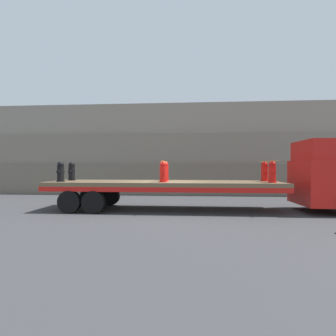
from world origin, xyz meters
The scene contains 12 objects.
ground_plane centered at (0.00, 0.00, 0.00)m, with size 120.00×120.00×0.00m, color #38383A.
rock_cliff centered at (0.00, 7.54, 3.14)m, with size 60.00×3.30×6.29m.
truck_cab centered at (6.98, 0.00, 1.53)m, with size 2.30×2.58×3.04m.
flatbed_trailer centered at (-0.61, 0.00, 1.05)m, with size 10.26×2.60×1.27m.
fire_hydrant_black_near_0 centered at (-4.53, -0.55, 1.71)m, with size 0.37×0.53×0.89m.
fire_hydrant_black_far_0 centered at (-4.53, 0.55, 1.71)m, with size 0.37×0.53×0.89m.
fire_hydrant_red_near_1 centered at (0.00, -0.55, 1.71)m, with size 0.37×0.53×0.89m.
fire_hydrant_red_far_1 centered at (0.00, 0.55, 1.71)m, with size 0.37×0.53×0.89m.
fire_hydrant_red_near_2 centered at (4.53, -0.55, 1.71)m, with size 0.37×0.53×0.89m.
fire_hydrant_red_far_2 centered at (4.53, 0.55, 1.71)m, with size 0.37×0.53×0.89m.
cargo_strap_rear centered at (0.00, 0.00, 2.17)m, with size 0.05×2.70×0.01m.
cargo_strap_middle centered at (4.53, 0.00, 2.17)m, with size 0.05×2.70×0.01m.
Camera 1 is at (1.06, -11.64, 1.94)m, focal length 28.00 mm.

